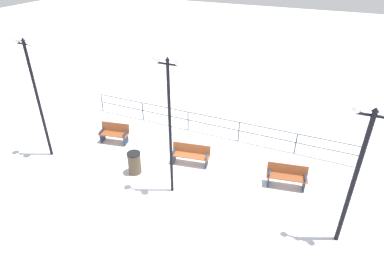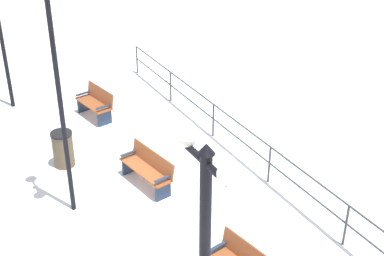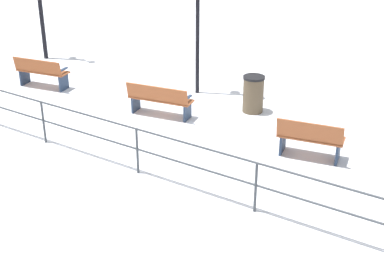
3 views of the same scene
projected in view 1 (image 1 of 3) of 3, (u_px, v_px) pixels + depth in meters
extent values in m
plane|color=white|center=(190.00, 164.00, 14.03)|extent=(80.00, 80.00, 0.00)
cube|color=brown|center=(114.00, 134.00, 15.28)|extent=(0.74, 1.44, 0.04)
cube|color=brown|center=(115.00, 127.00, 15.38)|extent=(0.36, 1.37, 0.42)
cube|color=#23334C|center=(103.00, 137.00, 15.52)|extent=(0.45, 0.13, 0.47)
cube|color=#23334C|center=(126.00, 140.00, 15.28)|extent=(0.45, 0.13, 0.47)
cube|color=#23334C|center=(101.00, 130.00, 15.33)|extent=(0.46, 0.15, 0.04)
cube|color=#23334C|center=(125.00, 133.00, 15.09)|extent=(0.46, 0.15, 0.04)
cube|color=brown|center=(190.00, 155.00, 13.80)|extent=(0.72, 1.68, 0.04)
cube|color=brown|center=(192.00, 148.00, 13.88)|extent=(0.38, 1.62, 0.40)
cube|color=#23334C|center=(174.00, 157.00, 14.06)|extent=(0.41, 0.12, 0.44)
cube|color=#23334C|center=(207.00, 162.00, 13.75)|extent=(0.41, 0.12, 0.44)
cube|color=#23334C|center=(174.00, 151.00, 13.87)|extent=(0.42, 0.14, 0.04)
cube|color=#23334C|center=(207.00, 156.00, 13.57)|extent=(0.42, 0.14, 0.04)
cube|color=brown|center=(287.00, 177.00, 12.49)|extent=(0.72, 1.58, 0.04)
cube|color=brown|center=(288.00, 169.00, 12.58)|extent=(0.37, 1.52, 0.39)
cube|color=#23334C|center=(268.00, 179.00, 12.74)|extent=(0.41, 0.12, 0.47)
cube|color=#23334C|center=(304.00, 184.00, 12.47)|extent=(0.41, 0.12, 0.47)
cube|color=#23334C|center=(269.00, 172.00, 12.55)|extent=(0.42, 0.14, 0.04)
cube|color=#23334C|center=(305.00, 177.00, 12.28)|extent=(0.42, 0.14, 0.04)
cylinder|color=black|center=(39.00, 103.00, 13.40)|extent=(0.12, 0.12, 5.06)
cylinder|color=black|center=(24.00, 44.00, 12.21)|extent=(0.07, 0.69, 0.07)
sphere|color=white|center=(16.00, 39.00, 12.26)|extent=(0.31, 0.31, 0.31)
sphere|color=white|center=(30.00, 41.00, 12.02)|extent=(0.31, 0.31, 0.31)
cone|color=black|center=(23.00, 39.00, 12.12)|extent=(0.17, 0.17, 0.12)
cylinder|color=black|center=(170.00, 132.00, 11.28)|extent=(0.10, 0.10, 5.11)
cylinder|color=black|center=(168.00, 64.00, 10.08)|extent=(0.06, 0.77, 0.06)
sphere|color=white|center=(156.00, 58.00, 10.15)|extent=(0.29, 0.29, 0.29)
sphere|color=white|center=(179.00, 62.00, 9.88)|extent=(0.29, 0.29, 0.29)
cone|color=black|center=(167.00, 58.00, 9.99)|extent=(0.15, 0.15, 0.12)
cylinder|color=black|center=(353.00, 183.00, 9.37)|extent=(0.14, 0.14, 4.55)
cylinder|color=black|center=(374.00, 116.00, 8.30)|extent=(0.08, 0.85, 0.08)
sphere|color=white|center=(357.00, 109.00, 8.40)|extent=(0.24, 0.24, 0.24)
cone|color=black|center=(376.00, 109.00, 8.21)|extent=(0.19, 0.19, 0.12)
cylinder|color=#383D42|center=(102.00, 103.00, 18.18)|extent=(0.05, 0.05, 0.98)
cylinder|color=#383D42|center=(143.00, 111.00, 17.26)|extent=(0.05, 0.05, 0.98)
cylinder|color=#383D42|center=(188.00, 121.00, 16.34)|extent=(0.05, 0.05, 0.98)
cylinder|color=#383D42|center=(239.00, 132.00, 15.43)|extent=(0.05, 0.05, 0.98)
cylinder|color=#383D42|center=(296.00, 144.00, 14.51)|extent=(0.05, 0.05, 0.98)
cylinder|color=#383D42|center=(361.00, 157.00, 13.59)|extent=(0.05, 0.05, 0.98)
cylinder|color=#383D42|center=(213.00, 117.00, 15.64)|extent=(0.04, 13.07, 0.04)
cylinder|color=#383D42|center=(213.00, 125.00, 15.86)|extent=(0.04, 13.07, 0.04)
cylinder|color=brown|center=(135.00, 163.00, 13.29)|extent=(0.52, 0.52, 0.89)
cylinder|color=black|center=(133.00, 154.00, 13.06)|extent=(0.55, 0.55, 0.06)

